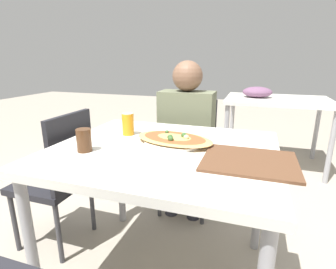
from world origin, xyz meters
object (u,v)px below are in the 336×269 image
(dining_table, at_px, (164,163))
(soda_can, at_px, (128,124))
(chair_far_seated, at_px, (189,149))
(pizza_main, at_px, (174,139))
(person_seated, at_px, (186,128))
(chair_side_left, at_px, (59,174))
(drink_glass, at_px, (84,140))

(dining_table, relative_size, soda_can, 8.61)
(chair_far_seated, bearing_deg, dining_table, 94.66)
(pizza_main, bearing_deg, person_seated, 98.82)
(chair_side_left, distance_m, pizza_main, 0.81)
(person_seated, height_order, drink_glass, person_seated)
(chair_far_seated, relative_size, soda_can, 7.11)
(chair_far_seated, xyz_separation_m, pizza_main, (0.09, -0.72, 0.30))
(soda_can, height_order, drink_glass, soda_can)
(dining_table, height_order, chair_far_seated, chair_far_seated)
(dining_table, xyz_separation_m, pizza_main, (0.03, 0.08, 0.10))
(person_seated, height_order, soda_can, person_seated)
(person_seated, height_order, pizza_main, person_seated)
(dining_table, xyz_separation_m, drink_glass, (-0.33, -0.17, 0.13))
(pizza_main, height_order, soda_can, soda_can)
(person_seated, bearing_deg, dining_table, 95.43)
(chair_side_left, relative_size, pizza_main, 1.93)
(chair_side_left, height_order, drink_glass, chair_side_left)
(person_seated, distance_m, drink_glass, 0.91)
(dining_table, distance_m, soda_can, 0.34)
(dining_table, bearing_deg, drink_glass, -152.92)
(drink_glass, bearing_deg, chair_far_seated, 74.60)
(chair_far_seated, distance_m, soda_can, 0.77)
(dining_table, xyz_separation_m, person_seated, (-0.07, 0.69, 0.00))
(chair_side_left, bearing_deg, chair_far_seated, -42.27)
(dining_table, height_order, chair_side_left, chair_side_left)
(dining_table, relative_size, person_seated, 0.91)
(person_seated, bearing_deg, chair_side_left, 42.83)
(person_seated, relative_size, drink_glass, 10.99)
(drink_glass, bearing_deg, person_seated, 72.66)
(chair_side_left, height_order, soda_can, soda_can)
(chair_side_left, relative_size, soda_can, 7.11)
(chair_side_left, distance_m, person_seated, 0.92)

